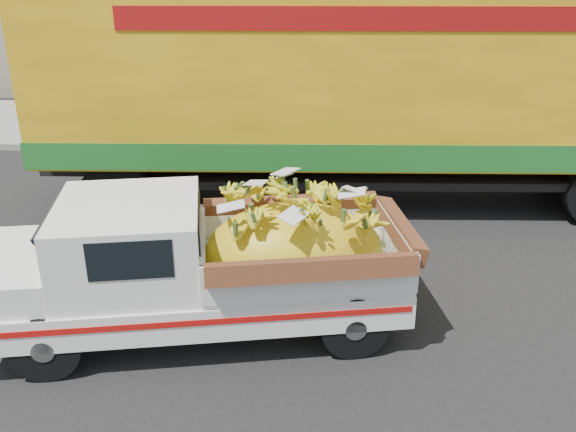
{
  "coord_description": "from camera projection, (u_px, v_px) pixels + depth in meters",
  "views": [
    {
      "loc": [
        0.18,
        -6.26,
        4.39
      ],
      "look_at": [
        -0.47,
        1.19,
        1.18
      ],
      "focal_mm": 40.0,
      "sensor_mm": 36.0,
      "label": 1
    }
  ],
  "objects": [
    {
      "name": "ground",
      "position": [
        319.0,
        350.0,
        7.48
      ],
      "size": [
        100.0,
        100.0,
        0.0
      ],
      "primitive_type": "plane",
      "color": "black",
      "rests_on": "ground"
    },
    {
      "name": "curb",
      "position": [
        333.0,
        154.0,
        14.1
      ],
      "size": [
        60.0,
        0.25,
        0.15
      ],
      "primitive_type": "cube",
      "color": "gray",
      "rests_on": "ground"
    },
    {
      "name": "sidewalk",
      "position": [
        335.0,
        129.0,
        16.02
      ],
      "size": [
        60.0,
        4.0,
        0.14
      ],
      "primitive_type": "cube",
      "color": "gray",
      "rests_on": "ground"
    },
    {
      "name": "building_left",
      "position": [
        97.0,
        3.0,
        21.1
      ],
      "size": [
        18.0,
        6.0,
        5.0
      ],
      "primitive_type": "cube",
      "color": "gray",
      "rests_on": "ground"
    },
    {
      "name": "pickup_truck",
      "position": [
        229.0,
        261.0,
        7.58
      ],
      "size": [
        5.09,
        2.72,
        1.69
      ],
      "rotation": [
        0.0,
        0.0,
        0.21
      ],
      "color": "black",
      "rests_on": "ground"
    },
    {
      "name": "semi_trailer",
      "position": [
        386.0,
        85.0,
        10.98
      ],
      "size": [
        12.04,
        3.31,
        3.8
      ],
      "rotation": [
        0.0,
        0.0,
        0.07
      ],
      "color": "black",
      "rests_on": "ground"
    }
  ]
}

